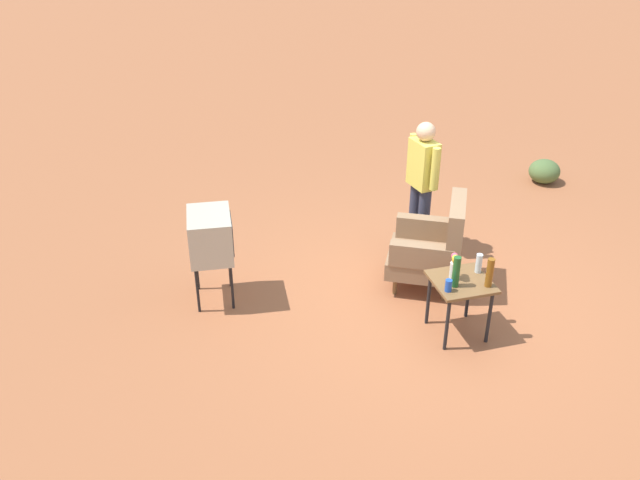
{
  "coord_description": "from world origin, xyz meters",
  "views": [
    {
      "loc": [
        5.64,
        -2.76,
        4.17
      ],
      "look_at": [
        -0.4,
        -1.1,
        0.65
      ],
      "focal_mm": 37.76,
      "sensor_mm": 36.0,
      "label": 1
    }
  ],
  "objects_px": {
    "side_table": "(461,288)",
    "flower_vase": "(455,266)",
    "person_standing": "(422,180)",
    "soda_can_blue": "(448,285)",
    "bottle_tall_amber": "(490,273)",
    "bottle_short_clear": "(479,263)",
    "bottle_wine_green": "(456,272)",
    "armchair": "(433,246)",
    "tv_on_stand": "(210,236)"
  },
  "relations": [
    {
      "from": "bottle_wine_green",
      "to": "flower_vase",
      "type": "xyz_separation_m",
      "value": [
        -0.12,
        0.04,
        -0.01
      ]
    },
    {
      "from": "bottle_short_clear",
      "to": "bottle_wine_green",
      "type": "relative_size",
      "value": 0.62
    },
    {
      "from": "side_table",
      "to": "bottle_short_clear",
      "type": "relative_size",
      "value": 3.11
    },
    {
      "from": "bottle_short_clear",
      "to": "soda_can_blue",
      "type": "height_order",
      "value": "bottle_short_clear"
    },
    {
      "from": "tv_on_stand",
      "to": "bottle_short_clear",
      "type": "bearing_deg",
      "value": 65.16
    },
    {
      "from": "armchair",
      "to": "bottle_short_clear",
      "type": "height_order",
      "value": "armchair"
    },
    {
      "from": "armchair",
      "to": "flower_vase",
      "type": "height_order",
      "value": "armchair"
    },
    {
      "from": "side_table",
      "to": "soda_can_blue",
      "type": "xyz_separation_m",
      "value": [
        0.13,
        -0.21,
        0.15
      ]
    },
    {
      "from": "person_standing",
      "to": "flower_vase",
      "type": "relative_size",
      "value": 6.19
    },
    {
      "from": "soda_can_blue",
      "to": "bottle_short_clear",
      "type": "bearing_deg",
      "value": 118.44
    },
    {
      "from": "person_standing",
      "to": "flower_vase",
      "type": "xyz_separation_m",
      "value": [
        1.62,
        -0.33,
        -0.17
      ]
    },
    {
      "from": "tv_on_stand",
      "to": "soda_can_blue",
      "type": "height_order",
      "value": "tv_on_stand"
    },
    {
      "from": "armchair",
      "to": "person_standing",
      "type": "relative_size",
      "value": 0.65
    },
    {
      "from": "tv_on_stand",
      "to": "flower_vase",
      "type": "distance_m",
      "value": 2.51
    },
    {
      "from": "tv_on_stand",
      "to": "bottle_wine_green",
      "type": "xyz_separation_m",
      "value": [
        1.33,
        2.16,
        -0.0
      ]
    },
    {
      "from": "side_table",
      "to": "soda_can_blue",
      "type": "distance_m",
      "value": 0.29
    },
    {
      "from": "soda_can_blue",
      "to": "bottle_tall_amber",
      "type": "bearing_deg",
      "value": 86.94
    },
    {
      "from": "armchair",
      "to": "soda_can_blue",
      "type": "height_order",
      "value": "armchair"
    },
    {
      "from": "person_standing",
      "to": "flower_vase",
      "type": "distance_m",
      "value": 1.66
    },
    {
      "from": "tv_on_stand",
      "to": "armchair",
      "type": "bearing_deg",
      "value": 81.12
    },
    {
      "from": "armchair",
      "to": "side_table",
      "type": "height_order",
      "value": "armchair"
    },
    {
      "from": "tv_on_stand",
      "to": "bottle_wine_green",
      "type": "relative_size",
      "value": 3.22
    },
    {
      "from": "person_standing",
      "to": "bottle_tall_amber",
      "type": "height_order",
      "value": "person_standing"
    },
    {
      "from": "bottle_short_clear",
      "to": "soda_can_blue",
      "type": "xyz_separation_m",
      "value": [
        0.23,
        -0.43,
        -0.04
      ]
    },
    {
      "from": "armchair",
      "to": "tv_on_stand",
      "type": "height_order",
      "value": "armchair"
    },
    {
      "from": "soda_can_blue",
      "to": "side_table",
      "type": "bearing_deg",
      "value": 122.36
    },
    {
      "from": "bottle_short_clear",
      "to": "soda_can_blue",
      "type": "relative_size",
      "value": 1.64
    },
    {
      "from": "flower_vase",
      "to": "bottle_tall_amber",
      "type": "bearing_deg",
      "value": 51.83
    },
    {
      "from": "bottle_wine_green",
      "to": "soda_can_blue",
      "type": "xyz_separation_m",
      "value": [
        0.06,
        -0.1,
        -0.1
      ]
    },
    {
      "from": "bottle_wine_green",
      "to": "flower_vase",
      "type": "bearing_deg",
      "value": 160.44
    },
    {
      "from": "person_standing",
      "to": "bottle_tall_amber",
      "type": "bearing_deg",
      "value": -2.02
    },
    {
      "from": "armchair",
      "to": "person_standing",
      "type": "height_order",
      "value": "person_standing"
    },
    {
      "from": "armchair",
      "to": "soda_can_blue",
      "type": "distance_m",
      "value": 1.08
    },
    {
      "from": "bottle_tall_amber",
      "to": "flower_vase",
      "type": "xyz_separation_m",
      "value": [
        -0.21,
        -0.27,
        -0.0
      ]
    },
    {
      "from": "side_table",
      "to": "bottle_tall_amber",
      "type": "xyz_separation_m",
      "value": [
        0.15,
        0.2,
        0.24
      ]
    },
    {
      "from": "bottle_short_clear",
      "to": "bottle_wine_green",
      "type": "distance_m",
      "value": 0.38
    },
    {
      "from": "bottle_tall_amber",
      "to": "soda_can_blue",
      "type": "relative_size",
      "value": 2.46
    },
    {
      "from": "bottle_wine_green",
      "to": "soda_can_blue",
      "type": "bearing_deg",
      "value": -57.65
    },
    {
      "from": "side_table",
      "to": "flower_vase",
      "type": "height_order",
      "value": "flower_vase"
    },
    {
      "from": "side_table",
      "to": "soda_can_blue",
      "type": "height_order",
      "value": "soda_can_blue"
    },
    {
      "from": "person_standing",
      "to": "soda_can_blue",
      "type": "bearing_deg",
      "value": -14.69
    },
    {
      "from": "bottle_tall_amber",
      "to": "bottle_short_clear",
      "type": "bearing_deg",
      "value": 175.01
    },
    {
      "from": "bottle_short_clear",
      "to": "soda_can_blue",
      "type": "bearing_deg",
      "value": -61.56
    },
    {
      "from": "side_table",
      "to": "flower_vase",
      "type": "xyz_separation_m",
      "value": [
        -0.06,
        -0.06,
        0.24
      ]
    },
    {
      "from": "bottle_tall_amber",
      "to": "bottle_short_clear",
      "type": "xyz_separation_m",
      "value": [
        -0.26,
        0.02,
        -0.05
      ]
    },
    {
      "from": "soda_can_blue",
      "to": "flower_vase",
      "type": "xyz_separation_m",
      "value": [
        -0.19,
        0.14,
        0.09
      ]
    },
    {
      "from": "tv_on_stand",
      "to": "bottle_short_clear",
      "type": "xyz_separation_m",
      "value": [
        1.15,
        2.49,
        -0.06
      ]
    },
    {
      "from": "armchair",
      "to": "bottle_short_clear",
      "type": "distance_m",
      "value": 0.82
    },
    {
      "from": "person_standing",
      "to": "soda_can_blue",
      "type": "height_order",
      "value": "person_standing"
    },
    {
      "from": "flower_vase",
      "to": "soda_can_blue",
      "type": "bearing_deg",
      "value": -37.33
    }
  ]
}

